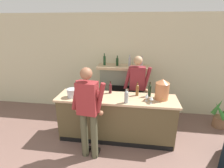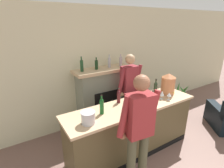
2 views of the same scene
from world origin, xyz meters
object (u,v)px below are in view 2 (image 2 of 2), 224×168
wine_bottle_merlot_tall (119,96)px  wine_glass_near_bucket (169,95)px  wine_bottle_cabernet_heavy (155,88)px  wine_bottle_port_short (152,100)px  wine_bottle_burgundy_dark (145,90)px  copper_dispenser (168,84)px  fireplace_stone (103,96)px  person_bartender (129,90)px  wine_glass_back_row (162,93)px  potted_plant_corner (181,96)px  person_customer (139,131)px  wine_bottle_riesling_slim (102,106)px  ice_bucket_steel (88,118)px

wine_bottle_merlot_tall → wine_glass_near_bucket: (0.87, -0.41, -0.01)m
wine_bottle_cabernet_heavy → wine_bottle_port_short: (-0.47, -0.39, -0.00)m
wine_bottle_burgundy_dark → copper_dispenser: bearing=-13.8°
wine_bottle_port_short → fireplace_stone: bearing=97.5°
person_bartender → wine_glass_back_row: bearing=-75.0°
potted_plant_corner → person_customer: person_customer is taller
copper_dispenser → person_bartender: bearing=128.9°
wine_bottle_cabernet_heavy → wine_glass_near_bucket: bearing=-87.5°
fireplace_stone → wine_bottle_cabernet_heavy: (0.66, -1.02, 0.42)m
wine_bottle_merlot_tall → wine_bottle_port_short: size_ratio=0.91×
person_customer → wine_bottle_cabernet_heavy: (1.13, 0.82, 0.14)m
fireplace_stone → wine_bottle_merlot_tall: 1.06m
person_customer → wine_bottle_riesling_slim: bearing=105.6°
wine_bottle_cabernet_heavy → wine_bottle_burgundy_dark: wine_bottle_cabernet_heavy is taller
wine_bottle_merlot_tall → wine_glass_near_bucket: 0.96m
person_bartender → wine_glass_near_bucket: (0.28, -0.86, 0.13)m
wine_bottle_riesling_slim → wine_bottle_merlot_tall: bearing=23.2°
wine_bottle_merlot_tall → wine_glass_back_row: size_ratio=1.69×
fireplace_stone → ice_bucket_steel: fireplace_stone is taller
potted_plant_corner → wine_glass_back_row: 2.25m
copper_dispenser → wine_bottle_cabernet_heavy: size_ratio=1.33×
potted_plant_corner → wine_bottle_burgundy_dark: size_ratio=2.28×
potted_plant_corner → ice_bucket_steel: bearing=-165.1°
wine_bottle_burgundy_dark → ice_bucket_steel: bearing=-168.0°
wine_bottle_merlot_tall → wine_glass_back_row: 0.85m
wine_bottle_port_short → person_customer: bearing=-147.0°
fireplace_stone → wine_glass_near_bucket: (0.67, -1.37, 0.39)m
person_customer → wine_bottle_burgundy_dark: size_ratio=5.80×
person_customer → wine_bottle_port_short: bearing=33.0°
fireplace_stone → wine_bottle_burgundy_dark: bearing=-68.6°
ice_bucket_steel → wine_bottle_riesling_slim: (0.30, 0.14, 0.05)m
person_bartender → wine_glass_back_row: (0.20, -0.76, 0.13)m
potted_plant_corner → person_bartender: bearing=-176.6°
copper_dispenser → wine_bottle_riesling_slim: bearing=-179.2°
copper_dispenser → wine_bottle_merlot_tall: copper_dispenser is taller
wine_glass_back_row → person_customer: bearing=-151.5°
person_bartender → copper_dispenser: person_bartender is taller
wine_bottle_port_short → wine_bottle_riesling_slim: bearing=163.0°
fireplace_stone → wine_glass_back_row: 1.45m
copper_dispenser → wine_bottle_riesling_slim: copper_dispenser is taller
wine_bottle_port_short → wine_glass_back_row: 0.43m
person_customer → copper_dispenser: (1.36, 0.71, 0.22)m
wine_bottle_cabernet_heavy → wine_bottle_merlot_tall: wine_bottle_cabernet_heavy is taller
ice_bucket_steel → fireplace_stone: bearing=53.3°
fireplace_stone → ice_bucket_steel: (-0.97, -1.30, 0.37)m
potted_plant_corner → wine_bottle_port_short: size_ratio=2.30×
person_customer → ice_bucket_steel: (-0.50, 0.54, 0.09)m
person_customer → wine_bottle_riesling_slim: person_customer is taller
wine_bottle_burgundy_dark → wine_glass_back_row: wine_bottle_burgundy_dark is taller
copper_dispenser → wine_glass_near_bucket: bearing=-133.5°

